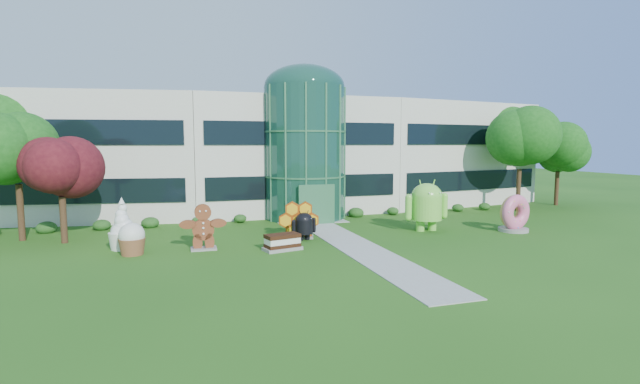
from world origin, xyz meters
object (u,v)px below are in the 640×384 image
object	(u,v)px
android_green	(427,203)
donut	(514,213)
gingerbread	(203,227)
android_black	(304,224)

from	to	relation	value
android_green	donut	world-z (taller)	android_green
android_green	gingerbread	distance (m)	14.20
donut	gingerbread	xyz separation A→B (m)	(-19.38, 0.77, 0.03)
android_green	gingerbread	world-z (taller)	android_green
android_green	android_black	size ratio (longest dim) A/B	1.91
gingerbread	android_black	bearing A→B (deg)	8.35
android_green	android_black	distance (m)	8.43
donut	gingerbread	size ratio (longest dim) A/B	0.90
android_green	gingerbread	xyz separation A→B (m)	(-14.14, -1.15, -0.58)
donut	gingerbread	world-z (taller)	gingerbread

